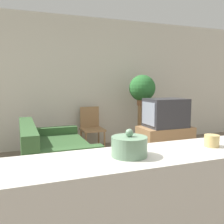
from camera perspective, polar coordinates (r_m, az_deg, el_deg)
wall_back at (r=5.29m, az=-9.61°, el=6.69°), size 9.00×0.06×2.70m
couch at (r=3.82m, az=-13.32°, el=-9.78°), size 0.96×1.62×0.77m
tv_stand at (r=4.70m, az=12.01°, el=-6.60°), size 0.94×0.56×0.55m
television at (r=4.61m, az=12.11°, el=-0.17°), size 0.71×0.53×0.51m
wooden_chair at (r=5.11m, az=-4.74°, el=-3.19°), size 0.44×0.44×0.85m
plant_stand at (r=5.26m, az=6.79°, el=-3.23°), size 0.17×0.17×0.88m
potted_plant at (r=5.18m, az=6.91°, el=5.36°), size 0.54×0.54×0.63m
foreground_counter at (r=1.83m, az=18.76°, el=-22.30°), size 2.92×0.44×0.95m
decorative_bowl at (r=1.38m, az=3.97°, el=-7.79°), size 0.20×0.20×0.15m
candle_jar at (r=1.71m, az=21.83°, el=-6.11°), size 0.09×0.09×0.07m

